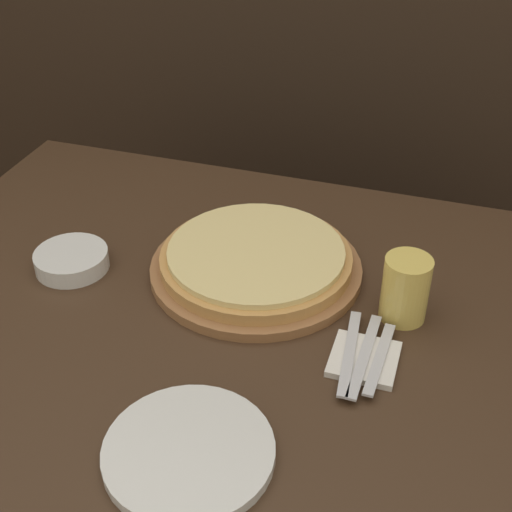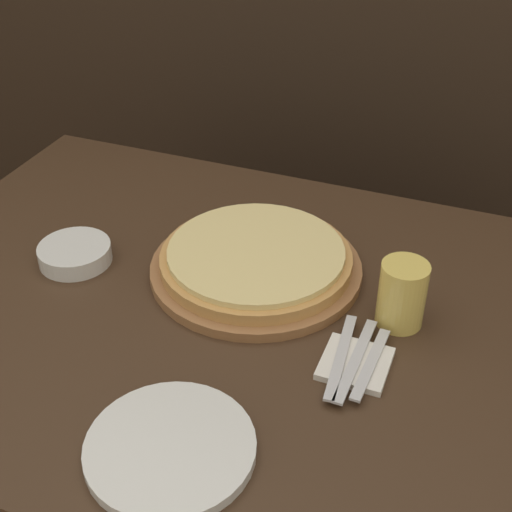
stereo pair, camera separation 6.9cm
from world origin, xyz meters
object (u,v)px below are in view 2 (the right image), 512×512
at_px(pizza_on_board, 256,262).
at_px(spoon, 371,364).
at_px(fork, 341,356).
at_px(dinner_knife, 356,360).
at_px(side_bowl, 75,254).
at_px(beer_glass, 402,292).
at_px(dinner_plate, 170,448).

height_order(pizza_on_board, spoon, pizza_on_board).
relative_size(fork, dinner_knife, 1.00).
height_order(side_bowl, spoon, side_bowl).
distance_m(pizza_on_board, side_bowl, 0.36).
bearing_deg(beer_glass, fork, -115.75).
distance_m(beer_glass, dinner_plate, 0.48).
xyz_separation_m(dinner_plate, spoon, (0.23, 0.27, 0.01)).
bearing_deg(pizza_on_board, dinner_plate, -84.42).
bearing_deg(spoon, dinner_knife, 180.00).
bearing_deg(beer_glass, side_bowl, -175.55).
xyz_separation_m(fork, dinner_knife, (0.03, 0.00, 0.00)).
height_order(pizza_on_board, side_bowl, pizza_on_board).
distance_m(beer_glass, spoon, 0.15).
bearing_deg(spoon, beer_glass, 83.04).
bearing_deg(dinner_knife, side_bowl, 171.47).
xyz_separation_m(fork, spoon, (0.05, 0.00, 0.00)).
bearing_deg(side_bowl, fork, -8.90).
distance_m(pizza_on_board, fork, 0.29).
bearing_deg(pizza_on_board, spoon, -33.93).
relative_size(pizza_on_board, beer_glass, 3.35).
xyz_separation_m(beer_glass, spoon, (-0.02, -0.14, -0.05)).
bearing_deg(dinner_plate, spoon, 49.82).
height_order(beer_glass, side_bowl, beer_glass).
xyz_separation_m(dinner_plate, fork, (0.18, 0.27, 0.01)).
bearing_deg(side_bowl, pizza_on_board, 15.01).
bearing_deg(dinner_knife, beer_glass, 73.18).
bearing_deg(dinner_knife, pizza_on_board, 143.47).
relative_size(pizza_on_board, dinner_knife, 1.95).
height_order(beer_glass, dinner_plate, beer_glass).
bearing_deg(fork, pizza_on_board, 140.49).
distance_m(pizza_on_board, spoon, 0.33).
relative_size(pizza_on_board, side_bowl, 2.86).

